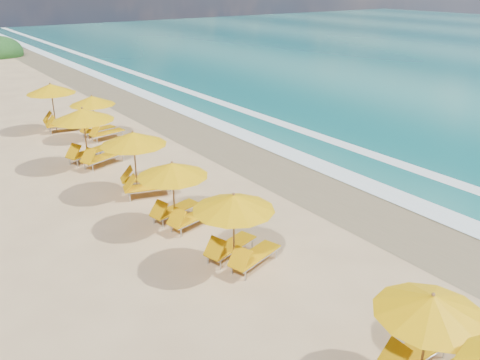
% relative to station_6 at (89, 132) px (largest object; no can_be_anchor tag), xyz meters
% --- Properties ---
extents(ground, '(160.00, 160.00, 0.00)m').
position_rel_station_6_xyz_m(ground, '(2.54, -7.62, -1.48)').
color(ground, tan).
rests_on(ground, ground).
extents(wet_sand, '(4.00, 160.00, 0.01)m').
position_rel_station_6_xyz_m(wet_sand, '(6.54, -7.62, -1.47)').
color(wet_sand, olive).
rests_on(wet_sand, ground).
extents(surf_foam, '(4.00, 160.00, 0.01)m').
position_rel_station_6_xyz_m(surf_foam, '(9.24, -7.62, -1.45)').
color(surf_foam, white).
rests_on(surf_foam, ground).
extents(station_2, '(2.41, 2.24, 2.20)m').
position_rel_station_6_xyz_m(station_2, '(1.00, -16.22, -0.25)').
color(station_2, olive).
rests_on(station_2, ground).
extents(station_3, '(2.88, 2.80, 2.30)m').
position_rel_station_6_xyz_m(station_3, '(0.48, -10.40, -0.19)').
color(station_3, olive).
rests_on(station_3, ground).
extents(station_4, '(2.81, 2.69, 2.31)m').
position_rel_station_6_xyz_m(station_4, '(0.31, -7.27, -0.18)').
color(station_4, olive).
rests_on(station_4, ground).
extents(station_5, '(3.13, 3.05, 2.49)m').
position_rel_station_6_xyz_m(station_5, '(0.49, -4.08, -0.08)').
color(station_5, olive).
rests_on(station_5, ground).
extents(station_6, '(3.36, 3.28, 2.63)m').
position_rel_station_6_xyz_m(station_6, '(0.00, 0.00, 0.00)').
color(station_6, olive).
rests_on(station_6, ground).
extents(station_7, '(2.72, 2.59, 2.29)m').
position_rel_station_6_xyz_m(station_7, '(1.66, 3.57, -0.20)').
color(station_7, olive).
rests_on(station_7, ground).
extents(station_8, '(3.01, 2.85, 2.57)m').
position_rel_station_6_xyz_m(station_8, '(0.52, 6.34, -0.04)').
color(station_8, olive).
rests_on(station_8, ground).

